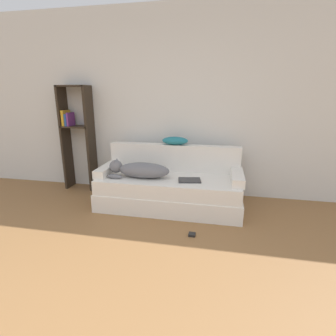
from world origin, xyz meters
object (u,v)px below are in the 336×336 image
object	(u,v)px
bookshelf	(77,132)
power_adapter	(192,234)
laptop	(189,180)
throw_pillow	(175,141)
dog	(139,170)
couch	(169,192)

from	to	relation	value
bookshelf	power_adapter	world-z (taller)	bookshelf
bookshelf	laptop	bearing A→B (deg)	-17.04
throw_pillow	dog	bearing A→B (deg)	-132.43
couch	throw_pillow	world-z (taller)	throw_pillow
couch	dog	distance (m)	0.51
dog	power_adapter	distance (m)	1.12
laptop	bookshelf	bearing A→B (deg)	152.43
power_adapter	bookshelf	bearing A→B (deg)	149.44
laptop	throw_pillow	bearing A→B (deg)	110.66
bookshelf	power_adapter	distance (m)	2.47
couch	power_adapter	size ratio (longest dim) A/B	25.22
dog	throw_pillow	xyz separation A→B (m)	(0.40, 0.43, 0.33)
laptop	throw_pillow	world-z (taller)	throw_pillow
bookshelf	throw_pillow	bearing A→B (deg)	-4.50
dog	bookshelf	distance (m)	1.38
bookshelf	power_adapter	bearing A→B (deg)	-30.56
dog	throw_pillow	size ratio (longest dim) A/B	2.24
couch	dog	size ratio (longest dim) A/B	2.33
laptop	bookshelf	xyz separation A→B (m)	(-1.87, 0.57, 0.48)
laptop	power_adapter	world-z (taller)	laptop
throw_pillow	power_adapter	xyz separation A→B (m)	(0.38, -1.04, -0.85)
dog	bookshelf	bearing A→B (deg)	154.93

